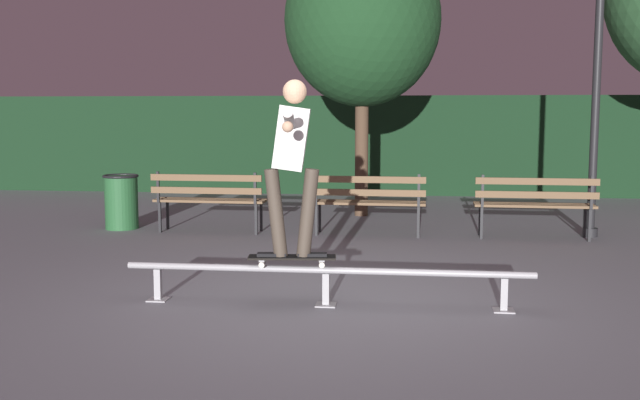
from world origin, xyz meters
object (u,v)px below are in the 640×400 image
(park_bench_left_center, at_px, (367,198))
(trash_can, at_px, (121,201))
(park_bench_leftmost, at_px, (209,195))
(tree_behind_benches, at_px, (362,21))
(skateboard, at_px, (292,258))
(grind_rail, at_px, (326,276))
(lamp_post_right, at_px, (598,55))
(park_bench_right_center, at_px, (535,200))
(skateboarder, at_px, (292,153))

(park_bench_left_center, bearing_deg, trash_can, 176.58)
(park_bench_leftmost, height_order, tree_behind_benches, tree_behind_benches)
(skateboard, relative_size, trash_can, 1.00)
(grind_rail, distance_m, park_bench_left_center, 3.79)
(skateboard, height_order, tree_behind_benches, tree_behind_benches)
(tree_behind_benches, height_order, lamp_post_right, tree_behind_benches)
(lamp_post_right, bearing_deg, grind_rail, -128.03)
(lamp_post_right, bearing_deg, trash_can, -179.03)
(park_bench_leftmost, bearing_deg, trash_can, 171.07)
(trash_can, bearing_deg, skateboard, -51.36)
(tree_behind_benches, bearing_deg, skateboard, -92.23)
(park_bench_right_center, bearing_deg, skateboard, -125.62)
(tree_behind_benches, relative_size, trash_can, 5.73)
(skateboarder, height_order, park_bench_leftmost, skateboarder)
(lamp_post_right, xyz_separation_m, trash_can, (-6.71, -0.11, -2.07))
(park_bench_leftmost, distance_m, park_bench_right_center, 4.51)
(park_bench_right_center, bearing_deg, park_bench_leftmost, 180.00)
(skateboard, bearing_deg, lamp_post_right, 49.43)
(lamp_post_right, bearing_deg, park_bench_leftmost, -176.44)
(lamp_post_right, bearing_deg, park_bench_right_center, -157.83)
(skateboard, bearing_deg, skateboarder, 6.63)
(skateboarder, relative_size, lamp_post_right, 0.40)
(skateboard, bearing_deg, park_bench_right_center, 54.38)
(grind_rail, bearing_deg, skateboarder, 179.94)
(park_bench_left_center, bearing_deg, skateboarder, -96.73)
(park_bench_left_center, bearing_deg, park_bench_leftmost, 180.00)
(trash_can, bearing_deg, grind_rail, -48.79)
(skateboard, bearing_deg, park_bench_leftmost, 115.58)
(skateboarder, bearing_deg, skateboard, -173.37)
(grind_rail, height_order, skateboard, skateboard)
(park_bench_right_center, relative_size, lamp_post_right, 0.41)
(skateboarder, xyz_separation_m, park_bench_leftmost, (-1.81, 3.78, -0.82))
(park_bench_left_center, relative_size, park_bench_right_center, 1.00)
(park_bench_right_center, bearing_deg, skateboarder, -125.59)
(park_bench_right_center, relative_size, tree_behind_benches, 0.35)
(skateboarder, height_order, lamp_post_right, lamp_post_right)
(park_bench_leftmost, bearing_deg, park_bench_left_center, 0.00)
(skateboard, relative_size, skateboarder, 0.51)
(park_bench_right_center, bearing_deg, lamp_post_right, 22.17)
(park_bench_left_center, xyz_separation_m, tree_behind_benches, (-0.22, 2.06, 2.64))
(skateboard, distance_m, skateboarder, 0.94)
(park_bench_left_center, distance_m, trash_can, 3.65)
(skateboarder, distance_m, park_bench_right_center, 4.72)
(tree_behind_benches, distance_m, lamp_post_right, 3.78)
(trash_can, bearing_deg, park_bench_right_center, -2.11)
(park_bench_left_center, relative_size, trash_can, 2.01)
(park_bench_right_center, relative_size, trash_can, 2.01)
(skateboarder, bearing_deg, tree_behind_benches, 87.80)
(lamp_post_right, relative_size, trash_can, 4.88)
(skateboarder, xyz_separation_m, park_bench_right_center, (2.70, 3.78, -0.82))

